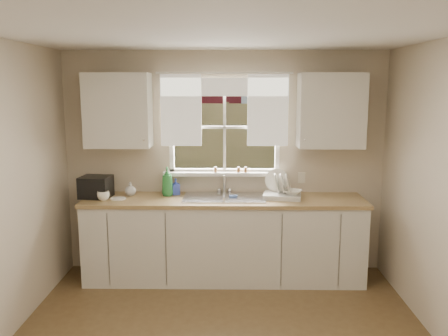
{
  "coord_description": "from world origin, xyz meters",
  "views": [
    {
      "loc": [
        0.07,
        -3.31,
        2.12
      ],
      "look_at": [
        0.0,
        1.65,
        1.25
      ],
      "focal_mm": 38.0,
      "sensor_mm": 36.0,
      "label": 1
    }
  ],
  "objects_px": {
    "black_appliance": "(96,187)",
    "dish_rack": "(282,191)",
    "cup": "(103,196)",
    "soap_bottle_a": "(167,181)"
  },
  "relations": [
    {
      "from": "cup",
      "to": "black_appliance",
      "type": "bearing_deg",
      "value": 139.75
    },
    {
      "from": "dish_rack",
      "to": "soap_bottle_a",
      "type": "bearing_deg",
      "value": 176.0
    },
    {
      "from": "black_appliance",
      "to": "dish_rack",
      "type": "bearing_deg",
      "value": 6.61
    },
    {
      "from": "dish_rack",
      "to": "black_appliance",
      "type": "relative_size",
      "value": 1.39
    },
    {
      "from": "cup",
      "to": "black_appliance",
      "type": "height_order",
      "value": "black_appliance"
    },
    {
      "from": "soap_bottle_a",
      "to": "black_appliance",
      "type": "height_order",
      "value": "soap_bottle_a"
    },
    {
      "from": "dish_rack",
      "to": "soap_bottle_a",
      "type": "height_order",
      "value": "soap_bottle_a"
    },
    {
      "from": "cup",
      "to": "black_appliance",
      "type": "xyz_separation_m",
      "value": [
        -0.12,
        0.14,
        0.07
      ]
    },
    {
      "from": "soap_bottle_a",
      "to": "cup",
      "type": "relative_size",
      "value": 2.49
    },
    {
      "from": "soap_bottle_a",
      "to": "black_appliance",
      "type": "bearing_deg",
      "value": -176.91
    }
  ]
}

